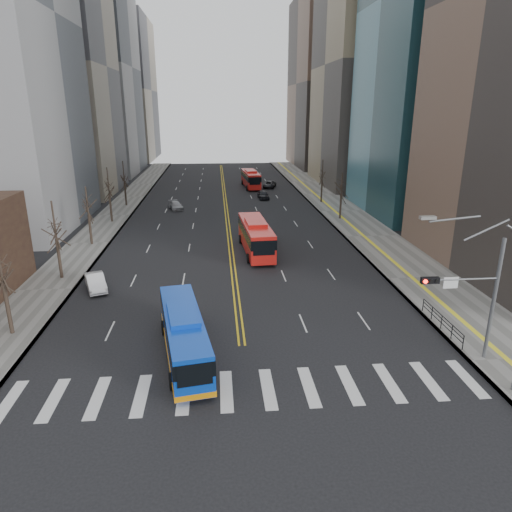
# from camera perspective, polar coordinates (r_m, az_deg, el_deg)

# --- Properties ---
(ground) EXTENTS (220.00, 220.00, 0.00)m
(ground) POSITION_cam_1_polar(r_m,az_deg,el_deg) (26.91, -1.10, -16.37)
(ground) COLOR black
(sidewalk_right) EXTENTS (7.00, 130.00, 0.15)m
(sidewalk_right) POSITION_cam_1_polar(r_m,az_deg,el_deg) (71.38, 10.56, 5.55)
(sidewalk_right) COLOR slate
(sidewalk_right) RESTS_ON ground
(sidewalk_left) EXTENTS (5.00, 130.00, 0.15)m
(sidewalk_left) POSITION_cam_1_polar(r_m,az_deg,el_deg) (70.45, -17.28, 4.87)
(sidewalk_left) COLOR slate
(sidewalk_left) RESTS_ON ground
(crosswalk) EXTENTS (26.70, 4.00, 0.01)m
(crosswalk) POSITION_cam_1_polar(r_m,az_deg,el_deg) (26.90, -1.10, -16.35)
(crosswalk) COLOR silver
(crosswalk) RESTS_ON ground
(centerline) EXTENTS (0.55, 100.00, 0.01)m
(centerline) POSITION_cam_1_polar(r_m,az_deg,el_deg) (78.64, -3.88, 6.91)
(centerline) COLOR gold
(centerline) RESTS_ON ground
(office_towers) EXTENTS (83.00, 134.00, 58.00)m
(office_towers) POSITION_cam_1_polar(r_m,az_deg,el_deg) (91.07, -4.35, 23.54)
(office_towers) COLOR gray
(office_towers) RESTS_ON ground
(signal_mast) EXTENTS (5.37, 0.37, 9.39)m
(signal_mast) POSITION_cam_1_polar(r_m,az_deg,el_deg) (30.35, 25.51, -3.73)
(signal_mast) COLOR slate
(signal_mast) RESTS_ON ground
(pedestrian_railing) EXTENTS (0.06, 6.06, 1.02)m
(pedestrian_railing) POSITION_cam_1_polar(r_m,az_deg,el_deg) (35.31, 22.20, -7.41)
(pedestrian_railing) COLOR black
(pedestrian_railing) RESTS_ON sidewalk_right
(street_trees) EXTENTS (35.20, 47.20, 7.60)m
(street_trees) POSITION_cam_1_polar(r_m,az_deg,el_deg) (57.91, -10.69, 7.50)
(street_trees) COLOR #2F251C
(street_trees) RESTS_ON ground
(blue_bus) EXTENTS (4.04, 10.89, 3.14)m
(blue_bus) POSITION_cam_1_polar(r_m,az_deg,el_deg) (29.54, -8.99, -9.51)
(blue_bus) COLOR #0C3DB9
(blue_bus) RESTS_ON ground
(red_bus_near) EXTENTS (3.32, 11.33, 3.55)m
(red_bus_near) POSITION_cam_1_polar(r_m,az_deg,el_deg) (49.80, -0.04, 2.68)
(red_bus_near) COLOR red
(red_bus_near) RESTS_ON ground
(red_bus_far) EXTENTS (3.30, 10.92, 3.43)m
(red_bus_far) POSITION_cam_1_polar(r_m,az_deg,el_deg) (91.60, -0.66, 9.75)
(red_bus_far) COLOR red
(red_bus_far) RESTS_ON ground
(car_white) EXTENTS (2.85, 4.43, 1.38)m
(car_white) POSITION_cam_1_polar(r_m,az_deg,el_deg) (42.27, -19.41, -3.09)
(car_white) COLOR white
(car_white) RESTS_ON ground
(car_dark_mid) EXTENTS (1.91, 4.27, 1.43)m
(car_dark_mid) POSITION_cam_1_polar(r_m,az_deg,el_deg) (79.99, 0.91, 7.66)
(car_dark_mid) COLOR black
(car_dark_mid) RESTS_ON ground
(car_silver) EXTENTS (2.84, 4.53, 1.22)m
(car_silver) POSITION_cam_1_polar(r_m,az_deg,el_deg) (72.68, -10.01, 6.24)
(car_silver) COLOR gray
(car_silver) RESTS_ON ground
(car_dark_far) EXTENTS (3.30, 4.93, 1.26)m
(car_dark_far) POSITION_cam_1_polar(r_m,az_deg,el_deg) (91.52, 1.70, 8.92)
(car_dark_far) COLOR black
(car_dark_far) RESTS_ON ground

